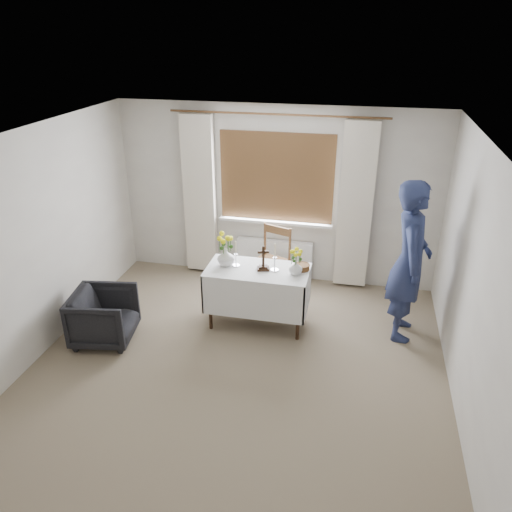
{
  "coord_description": "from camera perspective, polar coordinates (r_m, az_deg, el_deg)",
  "views": [
    {
      "loc": [
        1.17,
        -4.08,
        3.46
      ],
      "look_at": [
        0.05,
        0.95,
        1.03
      ],
      "focal_mm": 35.0,
      "sensor_mm": 36.0,
      "label": 1
    }
  ],
  "objects": [
    {
      "name": "person",
      "position": [
        5.99,
        17.14,
        -0.59
      ],
      "size": [
        0.49,
        0.72,
        1.93
      ],
      "primitive_type": "imported",
      "rotation": [
        0.0,
        0.0,
        1.54
      ],
      "color": "navy",
      "rests_on": "ground"
    },
    {
      "name": "candlestick_left",
      "position": [
        6.02,
        -2.31,
        0.27
      ],
      "size": [
        0.1,
        0.1,
        0.32
      ],
      "primitive_type": null,
      "rotation": [
        0.0,
        0.0,
        0.08
      ],
      "color": "silver",
      "rests_on": "altar_table"
    },
    {
      "name": "candlestick_right",
      "position": [
        5.9,
        2.16,
        -0.11
      ],
      "size": [
        0.13,
        0.13,
        0.35
      ],
      "primitive_type": null,
      "rotation": [
        0.0,
        0.0,
        -0.32
      ],
      "color": "silver",
      "rests_on": "altar_table"
    },
    {
      "name": "wicker_basket",
      "position": [
        6.0,
        5.27,
        -1.25
      ],
      "size": [
        0.21,
        0.21,
        0.07
      ],
      "primitive_type": "cylinder",
      "rotation": [
        0.0,
        0.0,
        0.18
      ],
      "color": "brown",
      "rests_on": "altar_table"
    },
    {
      "name": "armchair",
      "position": [
        6.17,
        -16.98,
        -6.63
      ],
      "size": [
        0.8,
        0.78,
        0.64
      ],
      "primitive_type": "imported",
      "rotation": [
        0.0,
        0.0,
        1.73
      ],
      "color": "black",
      "rests_on": "ground"
    },
    {
      "name": "altar_table",
      "position": [
        6.18,
        0.19,
        -4.68
      ],
      "size": [
        1.24,
        0.64,
        0.76
      ],
      "primitive_type": "cube",
      "color": "white",
      "rests_on": "ground"
    },
    {
      "name": "radiator",
      "position": [
        7.32,
        2.12,
        -0.38
      ],
      "size": [
        1.1,
        0.1,
        0.6
      ],
      "primitive_type": "cube",
      "color": "white",
      "rests_on": "ground"
    },
    {
      "name": "flower_vase_left",
      "position": [
        6.06,
        -3.46,
        -0.11
      ],
      "size": [
        0.23,
        0.23,
        0.22
      ],
      "primitive_type": "imported",
      "rotation": [
        0.0,
        0.0,
        0.08
      ],
      "color": "silver",
      "rests_on": "altar_table"
    },
    {
      "name": "ground",
      "position": [
        5.47,
        -2.76,
        -14.01
      ],
      "size": [
        5.0,
        5.0,
        0.0
      ],
      "primitive_type": "plane",
      "color": "#85715C",
      "rests_on": "ground"
    },
    {
      "name": "wooden_cross",
      "position": [
        5.92,
        0.84,
        -0.23
      ],
      "size": [
        0.17,
        0.14,
        0.31
      ],
      "primitive_type": null,
      "rotation": [
        0.0,
        0.0,
        0.27
      ],
      "color": "black",
      "rests_on": "altar_table"
    },
    {
      "name": "flower_vase_right",
      "position": [
        5.86,
        4.54,
        -1.35
      ],
      "size": [
        0.2,
        0.2,
        0.17
      ],
      "primitive_type": "imported",
      "rotation": [
        0.0,
        0.0,
        0.25
      ],
      "color": "silver",
      "rests_on": "altar_table"
    },
    {
      "name": "wooden_chair",
      "position": [
        6.74,
        1.57,
        -0.93
      ],
      "size": [
        0.58,
        0.58,
        0.99
      ],
      "primitive_type": null,
      "rotation": [
        0.0,
        0.0,
        -0.35
      ],
      "color": "brown",
      "rests_on": "ground"
    }
  ]
}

